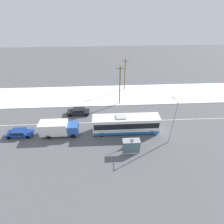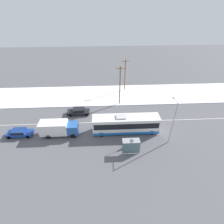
{
  "view_description": "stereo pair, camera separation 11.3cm",
  "coord_description": "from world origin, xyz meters",
  "px_view_note": "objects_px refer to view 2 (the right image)",
  "views": [
    {
      "loc": [
        -4.16,
        -28.14,
        21.98
      ],
      "look_at": [
        -2.55,
        1.51,
        1.4
      ],
      "focal_mm": 28.0,
      "sensor_mm": 36.0,
      "label": 1
    },
    {
      "loc": [
        -4.05,
        -28.15,
        21.98
      ],
      "look_at": [
        -2.55,
        1.51,
        1.4
      ],
      "focal_mm": 28.0,
      "sensor_mm": 36.0,
      "label": 2
    }
  ],
  "objects_px": {
    "city_bus": "(126,124)",
    "bus_shelter": "(131,145)",
    "utility_pole_roadside": "(120,85)",
    "pedestrian_at_stop": "(130,141)",
    "streetlamp": "(173,118)",
    "box_truck": "(58,128)",
    "parked_car_near_truck": "(20,132)",
    "utility_pole_snowlot": "(125,75)",
    "sedan_car": "(79,111)"
  },
  "relations": [
    {
      "from": "sedan_car",
      "to": "bus_shelter",
      "type": "bearing_deg",
      "value": 130.34
    },
    {
      "from": "sedan_car",
      "to": "streetlamp",
      "type": "bearing_deg",
      "value": 151.56
    },
    {
      "from": "sedan_car",
      "to": "bus_shelter",
      "type": "height_order",
      "value": "bus_shelter"
    },
    {
      "from": "box_truck",
      "to": "streetlamp",
      "type": "bearing_deg",
      "value": -7.58
    },
    {
      "from": "bus_shelter",
      "to": "utility_pole_snowlot",
      "type": "height_order",
      "value": "utility_pole_snowlot"
    },
    {
      "from": "city_bus",
      "to": "box_truck",
      "type": "height_order",
      "value": "city_bus"
    },
    {
      "from": "box_truck",
      "to": "utility_pole_roadside",
      "type": "height_order",
      "value": "utility_pole_roadside"
    },
    {
      "from": "parked_car_near_truck",
      "to": "streetlamp",
      "type": "relative_size",
      "value": 0.56
    },
    {
      "from": "streetlamp",
      "to": "pedestrian_at_stop",
      "type": "bearing_deg",
      "value": -172.1
    },
    {
      "from": "bus_shelter",
      "to": "streetlamp",
      "type": "bearing_deg",
      "value": 18.98
    },
    {
      "from": "bus_shelter",
      "to": "streetlamp",
      "type": "relative_size",
      "value": 0.34
    },
    {
      "from": "parked_car_near_truck",
      "to": "utility_pole_roadside",
      "type": "height_order",
      "value": "utility_pole_roadside"
    },
    {
      "from": "city_bus",
      "to": "utility_pole_snowlot",
      "type": "xyz_separation_m",
      "value": [
        1.65,
        16.92,
        2.62
      ]
    },
    {
      "from": "bus_shelter",
      "to": "utility_pole_roadside",
      "type": "distance_m",
      "value": 15.56
    },
    {
      "from": "streetlamp",
      "to": "utility_pole_snowlot",
      "type": "relative_size",
      "value": 0.98
    },
    {
      "from": "pedestrian_at_stop",
      "to": "bus_shelter",
      "type": "relative_size",
      "value": 0.62
    },
    {
      "from": "pedestrian_at_stop",
      "to": "parked_car_near_truck",
      "type": "bearing_deg",
      "value": 169.54
    },
    {
      "from": "box_truck",
      "to": "parked_car_near_truck",
      "type": "bearing_deg",
      "value": 179.4
    },
    {
      "from": "bus_shelter",
      "to": "utility_pole_snowlot",
      "type": "relative_size",
      "value": 0.34
    },
    {
      "from": "box_truck",
      "to": "utility_pole_roadside",
      "type": "bearing_deg",
      "value": 40.31
    },
    {
      "from": "pedestrian_at_stop",
      "to": "box_truck",
      "type": "bearing_deg",
      "value": 164.17
    },
    {
      "from": "city_bus",
      "to": "utility_pole_snowlot",
      "type": "distance_m",
      "value": 17.2
    },
    {
      "from": "box_truck",
      "to": "bus_shelter",
      "type": "distance_m",
      "value": 13.56
    },
    {
      "from": "sedan_car",
      "to": "utility_pole_roadside",
      "type": "distance_m",
      "value": 10.7
    },
    {
      "from": "pedestrian_at_stop",
      "to": "streetlamp",
      "type": "distance_m",
      "value": 8.1
    },
    {
      "from": "pedestrian_at_stop",
      "to": "streetlamp",
      "type": "height_order",
      "value": "streetlamp"
    },
    {
      "from": "city_bus",
      "to": "parked_car_near_truck",
      "type": "bearing_deg",
      "value": -179.52
    },
    {
      "from": "sedan_car",
      "to": "pedestrian_at_stop",
      "type": "relative_size",
      "value": 2.68
    },
    {
      "from": "city_bus",
      "to": "utility_pole_roadside",
      "type": "height_order",
      "value": "utility_pole_roadside"
    },
    {
      "from": "utility_pole_roadside",
      "to": "streetlamp",
      "type": "bearing_deg",
      "value": -59.62
    },
    {
      "from": "parked_car_near_truck",
      "to": "bus_shelter",
      "type": "bearing_deg",
      "value": -14.42
    },
    {
      "from": "box_truck",
      "to": "pedestrian_at_stop",
      "type": "bearing_deg",
      "value": -15.83
    },
    {
      "from": "box_truck",
      "to": "parked_car_near_truck",
      "type": "relative_size",
      "value": 1.48
    },
    {
      "from": "pedestrian_at_stop",
      "to": "city_bus",
      "type": "bearing_deg",
      "value": 94.04
    },
    {
      "from": "sedan_car",
      "to": "utility_pole_snowlot",
      "type": "relative_size",
      "value": 0.56
    },
    {
      "from": "bus_shelter",
      "to": "box_truck",
      "type": "bearing_deg",
      "value": 158.33
    },
    {
      "from": "city_bus",
      "to": "parked_car_near_truck",
      "type": "xyz_separation_m",
      "value": [
        -19.5,
        -0.16,
        -1.02
      ]
    },
    {
      "from": "city_bus",
      "to": "utility_pole_snowlot",
      "type": "relative_size",
      "value": 1.45
    },
    {
      "from": "utility_pole_roadside",
      "to": "pedestrian_at_stop",
      "type": "bearing_deg",
      "value": -87.72
    },
    {
      "from": "box_truck",
      "to": "utility_pole_snowlot",
      "type": "height_order",
      "value": "utility_pole_snowlot"
    },
    {
      "from": "box_truck",
      "to": "parked_car_near_truck",
      "type": "distance_m",
      "value": 7.22
    },
    {
      "from": "streetlamp",
      "to": "utility_pole_roadside",
      "type": "relative_size",
      "value": 0.89
    },
    {
      "from": "pedestrian_at_stop",
      "to": "utility_pole_snowlot",
      "type": "xyz_separation_m",
      "value": [
        1.38,
        20.74,
        3.31
      ]
    },
    {
      "from": "city_bus",
      "to": "bus_shelter",
      "type": "distance_m",
      "value": 5.25
    },
    {
      "from": "utility_pole_snowlot",
      "to": "utility_pole_roadside",
      "type": "bearing_deg",
      "value": -105.52
    },
    {
      "from": "utility_pole_snowlot",
      "to": "box_truck",
      "type": "bearing_deg",
      "value": -129.16
    },
    {
      "from": "city_bus",
      "to": "utility_pole_roadside",
      "type": "distance_m",
      "value": 10.44
    },
    {
      "from": "bus_shelter",
      "to": "sedan_car",
      "type": "bearing_deg",
      "value": 130.34
    },
    {
      "from": "streetlamp",
      "to": "utility_pole_roadside",
      "type": "bearing_deg",
      "value": 120.38
    },
    {
      "from": "sedan_car",
      "to": "streetlamp",
      "type": "distance_m",
      "value": 19.46
    }
  ]
}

